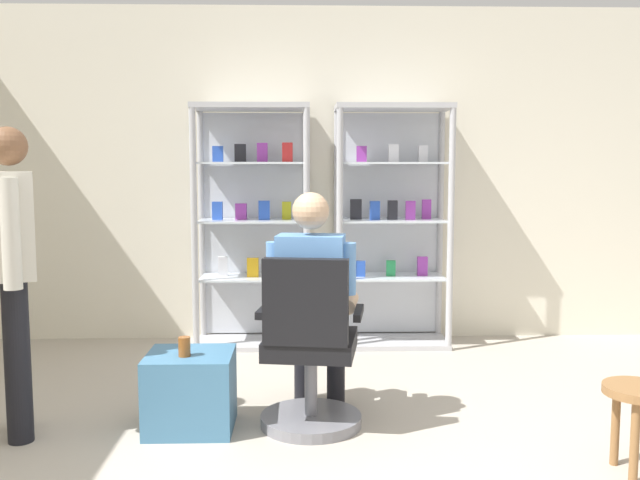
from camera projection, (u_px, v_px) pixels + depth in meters
back_wall at (321, 175)px, 5.68m from camera, size 6.00×0.10×2.70m
display_cabinet_left at (253, 224)px, 5.47m from camera, size 0.90×0.45×1.90m
display_cabinet_right at (391, 224)px, 5.50m from camera, size 0.90×0.45×1.90m
office_chair at (310, 359)px, 3.72m from camera, size 0.60×0.56×0.96m
seated_shopkeeper at (313, 295)px, 3.85m from camera, size 0.53×0.60×1.29m
storage_crate at (191, 391)px, 3.75m from camera, size 0.46×0.42×0.42m
tea_glass at (184, 347)px, 3.66m from camera, size 0.06×0.06×0.10m
standing_customer at (13, 262)px, 3.57m from camera, size 0.34×0.49×1.63m
wooden_stool at (638, 404)px, 3.19m from camera, size 0.32×0.32×0.42m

